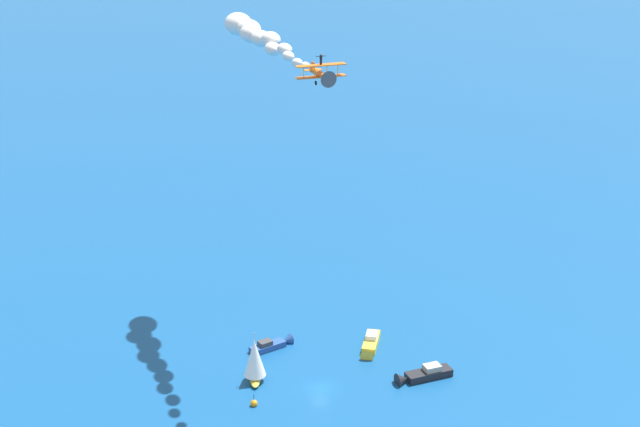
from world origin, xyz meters
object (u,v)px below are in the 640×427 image
Objects in this scene: motorboat_near_centre at (421,375)px; marker_buoy at (254,403)px; biplane_lead at (321,74)px; wingwalker_lead at (321,58)px; sailboat_offshore at (255,360)px; motorboat_far_stbd at (370,345)px; motorboat_inshore at (273,344)px.

motorboat_near_centre is 27.36m from marker_buoy.
wingwalker_lead reaches higher than biplane_lead.
wingwalker_lead is at bearing 156.10° from biplane_lead.
motorboat_far_stbd is at bearing -164.96° from sailboat_offshore.
wingwalker_lead reaches higher than motorboat_near_centre.
biplane_lead is at bearing -23.90° from wingwalker_lead.
wingwalker_lead is (-0.02, 0.01, 2.15)m from biplane_lead.
motorboat_near_centre reaches higher than motorboat_far_stbd.
sailboat_offshore is at bearing -28.20° from biplane_lead.
motorboat_near_centre is at bearing 143.14° from motorboat_inshore.
wingwalker_lead is at bearing 107.28° from motorboat_inshore.
sailboat_offshore reaches higher than motorboat_inshore.
sailboat_offshore is (20.76, 5.58, 3.05)m from motorboat_far_stbd.
motorboat_inshore is at bearing -72.79° from biplane_lead.
motorboat_far_stbd is 25.62m from marker_buoy.
motorboat_near_centre is 12.59m from motorboat_far_stbd.
sailboat_offshore is (25.84, -5.94, 3.00)m from motorboat_near_centre.
biplane_lead is (-10.97, -2.04, 49.99)m from marker_buoy.
marker_buoy is 51.22m from biplane_lead.
motorboat_near_centre is at bearing 167.05° from sailboat_offshore.
motorboat_inshore is 1.10× the size of biplane_lead.
motorboat_far_stbd is at bearing -136.59° from biplane_lead.
wingwalker_lead is at bearing -169.55° from marker_buoy.
biplane_lead is at bearing -169.48° from marker_buoy.
wingwalker_lead is (-9.51, 5.10, 48.79)m from sailboat_offshore.
motorboat_near_centre is 6.34× the size of wingwalker_lead.
sailboat_offshore is at bearing 15.04° from motorboat_far_stbd.
biplane_lead is 4.79× the size of wingwalker_lead.
motorboat_near_centre is 1.32× the size of biplane_lead.
sailboat_offshore is at bearing -28.19° from wingwalker_lead.
sailboat_offshore is 1.12× the size of biplane_lead.
biplane_lead reaches higher than motorboat_inshore.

